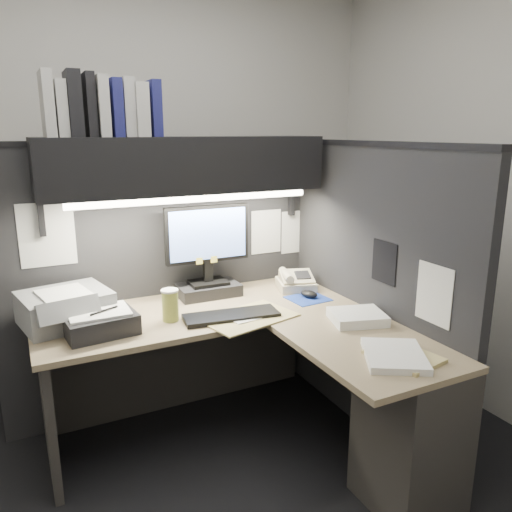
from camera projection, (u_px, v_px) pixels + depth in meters
name	position (u px, v px, depth m)	size (l,w,h in m)	color
floor	(222.00, 493.00, 2.38)	(3.50, 3.50, 0.00)	black
wall_back	(133.00, 181.00, 3.35)	(3.50, 0.04, 2.70)	beige
wall_right	(505.00, 191.00, 2.81)	(0.04, 3.00, 2.70)	beige
partition_back	(165.00, 281.00, 3.01)	(1.90, 0.06, 1.60)	black
partition_right	(370.00, 294.00, 2.76)	(0.06, 1.50, 1.60)	black
desk	(300.00, 390.00, 2.45)	(1.70, 1.53, 0.73)	#94845E
overhead_shelf	(186.00, 165.00, 2.72)	(1.55, 0.34, 0.30)	black
task_light_tube	(195.00, 199.00, 2.64)	(0.04, 0.04, 1.32)	white
monitor	(208.00, 261.00, 2.91)	(0.50, 0.23, 0.54)	black
keyboard	(231.00, 316.00, 2.60)	(0.50, 0.17, 0.02)	black
mousepad	(308.00, 299.00, 2.90)	(0.22, 0.20, 0.00)	#1B3696
mouse	(309.00, 294.00, 2.91)	(0.07, 0.11, 0.04)	black
telephone	(296.00, 282.00, 3.08)	(0.21, 0.22, 0.09)	beige
coffee_cup	(170.00, 306.00, 2.55)	(0.08, 0.08, 0.16)	#B8AE49
printer	(65.00, 308.00, 2.52)	(0.41, 0.35, 0.16)	gray
notebook_stack	(100.00, 323.00, 2.41)	(0.33, 0.27, 0.10)	black
open_folder	(248.00, 317.00, 2.61)	(0.47, 0.31, 0.01)	tan
paper_stack_a	(357.00, 317.00, 2.55)	(0.26, 0.22, 0.05)	white
paper_stack_b	(394.00, 356.00, 2.13)	(0.25, 0.31, 0.03)	white
manila_stack	(404.00, 356.00, 2.15)	(0.22, 0.28, 0.02)	tan
binder_row	(101.00, 107.00, 2.46)	(0.56, 0.25, 0.31)	beige
pinned_papers	(250.00, 246.00, 2.79)	(1.76, 1.31, 0.51)	white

